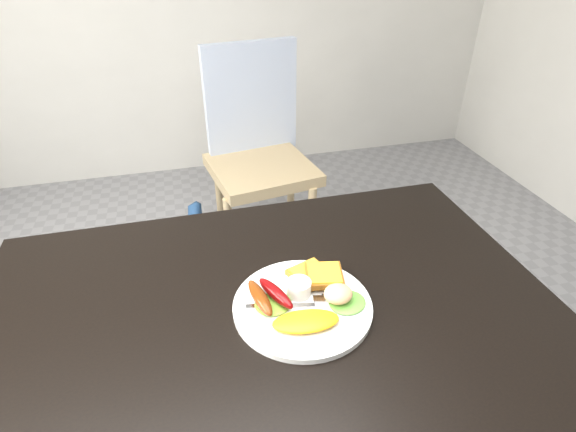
# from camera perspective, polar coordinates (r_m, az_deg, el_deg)

# --- Properties ---
(dining_table) EXTENTS (1.20, 0.80, 0.04)m
(dining_table) POSITION_cam_1_polar(r_m,az_deg,el_deg) (0.96, -2.25, -12.28)
(dining_table) COLOR black
(dining_table) RESTS_ON ground
(dining_chair) EXTENTS (0.52, 0.52, 0.05)m
(dining_chair) POSITION_cam_1_polar(r_m,az_deg,el_deg) (2.13, -3.36, 5.91)
(dining_chair) COLOR tan
(dining_chair) RESTS_ON ground
(person) EXTENTS (0.63, 0.54, 1.49)m
(person) POSITION_cam_1_polar(r_m,az_deg,el_deg) (1.39, -18.95, 2.09)
(person) COLOR navy
(person) RESTS_ON ground
(plate) EXTENTS (0.29, 0.29, 0.01)m
(plate) POSITION_cam_1_polar(r_m,az_deg,el_deg) (0.94, 1.85, -11.35)
(plate) COLOR white
(plate) RESTS_ON dining_table
(lettuce_left) EXTENTS (0.09, 0.08, 0.01)m
(lettuce_left) POSITION_cam_1_polar(r_m,az_deg,el_deg) (0.93, -1.90, -11.08)
(lettuce_left) COLOR olive
(lettuce_left) RESTS_ON plate
(lettuce_right) EXTENTS (0.10, 0.09, 0.01)m
(lettuce_right) POSITION_cam_1_polar(r_m,az_deg,el_deg) (0.94, 7.53, -10.82)
(lettuce_right) COLOR #58A53F
(lettuce_right) RESTS_ON plate
(omelette) EXTENTS (0.14, 0.07, 0.02)m
(omelette) POSITION_cam_1_polar(r_m,az_deg,el_deg) (0.89, 2.28, -13.22)
(omelette) COLOR yellow
(omelette) RESTS_ON plate
(sausage_a) EXTENTS (0.05, 0.12, 0.03)m
(sausage_a) POSITION_cam_1_polar(r_m,az_deg,el_deg) (0.92, -3.58, -10.29)
(sausage_a) COLOR #683001
(sausage_a) RESTS_ON lettuce_left
(sausage_b) EXTENTS (0.07, 0.11, 0.03)m
(sausage_b) POSITION_cam_1_polar(r_m,az_deg,el_deg) (0.93, -1.59, -9.75)
(sausage_b) COLOR #6E0808
(sausage_b) RESTS_ON lettuce_left
(ramekin) EXTENTS (0.06, 0.06, 0.03)m
(ramekin) POSITION_cam_1_polar(r_m,az_deg,el_deg) (0.95, 1.39, -9.07)
(ramekin) COLOR white
(ramekin) RESTS_ON plate
(toast_a) EXTENTS (0.10, 0.10, 0.01)m
(toast_a) POSITION_cam_1_polar(r_m,az_deg,el_deg) (1.00, 2.86, -7.52)
(toast_a) COLOR brown
(toast_a) RESTS_ON plate
(toast_b) EXTENTS (0.09, 0.09, 0.01)m
(toast_b) POSITION_cam_1_polar(r_m,az_deg,el_deg) (0.98, 4.61, -7.53)
(toast_b) COLOR olive
(toast_b) RESTS_ON toast_a
(potato_salad) EXTENTS (0.06, 0.06, 0.03)m
(potato_salad) POSITION_cam_1_polar(r_m,az_deg,el_deg) (0.93, 6.39, -9.80)
(potato_salad) COLOR beige
(potato_salad) RESTS_ON lettuce_right
(fork) EXTENTS (0.14, 0.04, 0.00)m
(fork) POSITION_cam_1_polar(r_m,az_deg,el_deg) (0.93, -0.97, -11.35)
(fork) COLOR #ADAFB7
(fork) RESTS_ON plate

